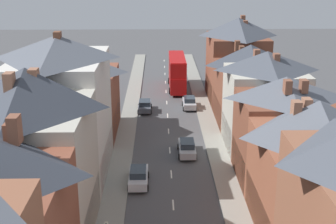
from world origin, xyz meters
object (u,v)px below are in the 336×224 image
double_decker_bus_lead (177,72)px  car_mid_black (187,147)px  car_near_blue (189,103)px  car_parked_left_b (145,106)px  car_parked_left_a (138,176)px

double_decker_bus_lead → car_mid_black: double_decker_bus_lead is taller
double_decker_bus_lead → car_mid_black: bearing=-90.0°
car_near_blue → car_mid_black: size_ratio=0.93×
car_near_blue → double_decker_bus_lead: bearing=97.1°
car_near_blue → car_parked_left_b: 6.32m
car_near_blue → car_parked_left_a: car_parked_left_a is taller
double_decker_bus_lead → car_near_blue: bearing=-82.9°
car_parked_left_a → car_parked_left_b: (0.00, 22.10, -0.04)m
double_decker_bus_lead → car_near_blue: double_decker_bus_lead is taller
car_mid_black → car_parked_left_b: car_mid_black is taller
car_parked_left_a → car_mid_black: bearing=54.8°
double_decker_bus_lead → car_parked_left_a: bearing=-98.2°
car_parked_left_b → car_mid_black: bearing=-72.1°
car_near_blue → car_parked_left_a: size_ratio=0.97×
double_decker_bus_lead → car_parked_left_a: double_decker_bus_lead is taller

